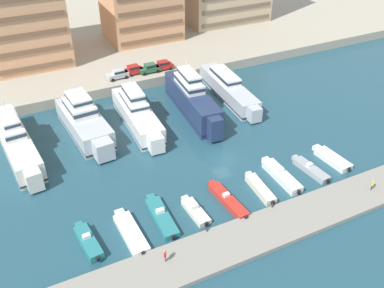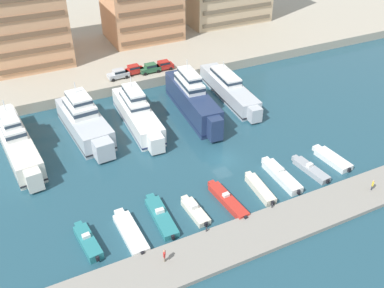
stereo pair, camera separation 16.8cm
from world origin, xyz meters
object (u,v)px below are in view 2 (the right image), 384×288
Objects in this scene: motorboat_cream_center_right at (260,189)px; motorboat_teal_far_left at (88,242)px; car_green_mid_left at (150,68)px; yacht_silver_left at (84,121)px; motorboat_white_mid_right at (281,176)px; yacht_silver_center at (229,88)px; pedestrian_near_edge at (164,255)px; motorboat_white_far_right at (332,159)px; car_red_center_left at (163,65)px; motorboat_cream_center_left at (195,211)px; yacht_white_mid_left at (137,113)px; motorboat_grey_right at (310,169)px; car_red_left at (133,70)px; pedestrian_mid_deck at (373,184)px; motorboat_teal_mid_left at (161,216)px; yacht_ivory_far_left at (16,140)px; yacht_navy_center_left at (193,99)px; motorboat_white_left at (130,232)px; motorboat_red_center at (227,200)px; car_silver_far_left at (118,74)px.

motorboat_teal_far_left is at bearing 178.13° from motorboat_cream_center_right.
car_green_mid_left reaches higher than motorboat_cream_center_right.
motorboat_white_mid_right is at bearing -47.72° from yacht_silver_left.
pedestrian_near_edge is (-26.10, -31.08, -0.14)m from yacht_silver_center.
motorboat_white_far_right is 38.59m from car_red_center_left.
pedestrian_near_edge is at bearing -138.55° from motorboat_cream_center_left.
yacht_silver_left is at bearing 125.18° from motorboat_cream_center_right.
yacht_white_mid_left reaches higher than motorboat_cream_center_right.
yacht_silver_left is 2.61× the size of motorboat_grey_right.
car_red_left reaches higher than pedestrian_mid_deck.
yacht_silver_left is at bearing 98.15° from motorboat_teal_mid_left.
yacht_ivory_far_left is at bearing -177.55° from yacht_silver_center.
motorboat_cream_center_right is (13.94, -1.02, 0.07)m from motorboat_teal_mid_left.
yacht_navy_center_left is 29.95m from motorboat_white_left.
car_red_left is at bearing 74.53° from pedestrian_near_edge.
yacht_silver_center reaches higher than pedestrian_near_edge.
yacht_white_mid_left is 0.96× the size of yacht_navy_center_left.
motorboat_white_mid_right is (21.47, -23.60, -1.79)m from yacht_silver_left.
motorboat_teal_mid_left is at bearing 175.80° from motorboat_cream_center_right.
yacht_silver_left is 23.86m from motorboat_teal_mid_left.
car_green_mid_left reaches higher than motorboat_white_far_right.
yacht_white_mid_left is 29.16m from motorboat_grey_right.
motorboat_white_mid_right is (9.19, 1.03, 0.09)m from motorboat_red_center.
motorboat_cream_center_left is at bearing -178.79° from motorboat_grey_right.
car_red_center_left is 47.32m from pedestrian_near_edge.
pedestrian_mid_deck is at bearing -20.25° from motorboat_red_center.
motorboat_white_far_right is at bearing -72.74° from car_red_center_left.
yacht_navy_center_left reaches higher than motorboat_cream_center_left.
car_red_left is 48.45m from pedestrian_mid_deck.
motorboat_white_left is 1.18× the size of motorboat_grey_right.
car_green_mid_left is at bearing 130.50° from yacht_silver_center.
pedestrian_mid_deck is (30.50, -31.36, -0.82)m from yacht_silver_left.
car_red_left is at bearing 96.06° from motorboat_cream_center_right.
motorboat_cream_center_right is 8.90m from motorboat_grey_right.
pedestrian_near_edge is 29.53m from pedestrian_mid_deck.
yacht_silver_left reaches higher than motorboat_white_mid_right.
yacht_white_mid_left is 26.09m from motorboat_white_mid_right.
yacht_silver_center reaches higher than car_red_center_left.
motorboat_white_left is 1.96× the size of car_silver_far_left.
yacht_white_mid_left reaches higher than car_red_left.
car_red_center_left is (-7.82, 12.54, 1.18)m from yacht_silver_center.
motorboat_white_mid_right is 5.22× the size of pedestrian_mid_deck.
car_green_mid_left is (27.08, 14.05, 0.67)m from yacht_ivory_far_left.
yacht_white_mid_left is 4.66× the size of car_red_left.
yacht_navy_center_left reaches higher than motorboat_red_center.
car_silver_far_left is at bearing 53.01° from yacht_silver_left.
motorboat_teal_mid_left is (13.98, -22.64, -1.83)m from yacht_ivory_far_left.
yacht_ivory_far_left is at bearing 151.29° from motorboat_white_far_right.
yacht_silver_center is 2.49× the size of motorboat_white_mid_right.
motorboat_white_far_right is (18.42, 1.11, -0.02)m from motorboat_red_center.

